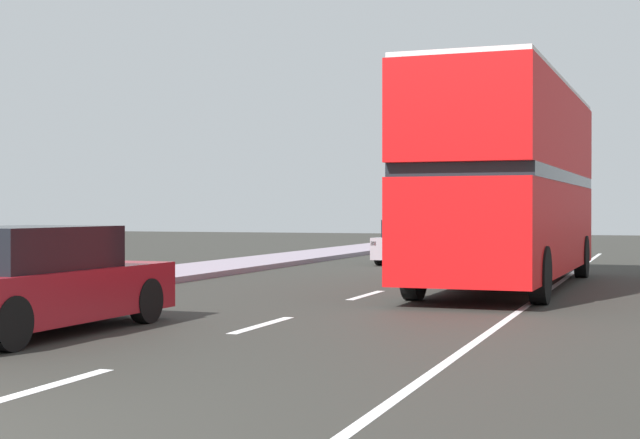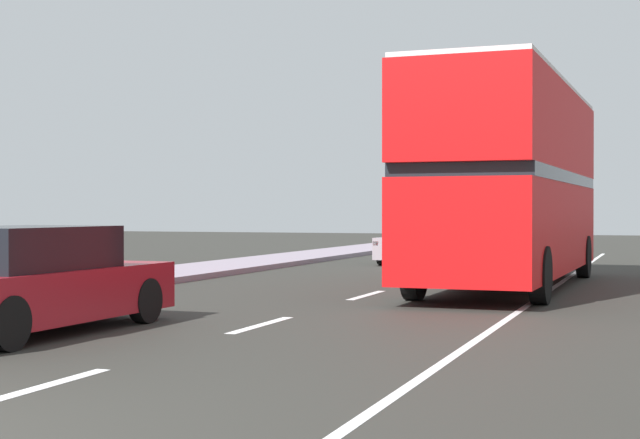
# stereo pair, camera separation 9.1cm
# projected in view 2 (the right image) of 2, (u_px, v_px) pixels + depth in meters

# --- Properties ---
(lane_paint_markings) EXTENTS (3.27, 46.00, 0.01)m
(lane_paint_markings) POSITION_uv_depth(u_px,v_px,m) (424.00, 321.00, 13.89)
(lane_paint_markings) COLOR silver
(lane_paint_markings) RESTS_ON ground
(double_decker_bus_red) EXTENTS (2.68, 10.12, 4.20)m
(double_decker_bus_red) POSITION_uv_depth(u_px,v_px,m) (510.00, 179.00, 19.98)
(double_decker_bus_red) COLOR red
(double_decker_bus_red) RESTS_ON ground
(hatchback_car_near) EXTENTS (1.95, 4.40, 1.40)m
(hatchback_car_near) POSITION_uv_depth(u_px,v_px,m) (27.00, 282.00, 12.55)
(hatchback_car_near) COLOR maroon
(hatchback_car_near) RESTS_ON ground
(sedan_car_ahead) EXTENTS (1.93, 4.15, 1.33)m
(sedan_car_ahead) POSITION_uv_depth(u_px,v_px,m) (421.00, 242.00, 29.17)
(sedan_car_ahead) COLOR gray
(sedan_car_ahead) RESTS_ON ground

